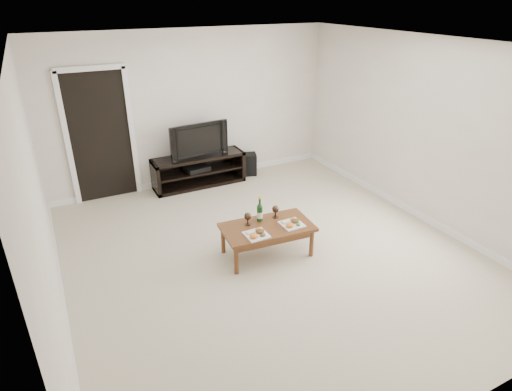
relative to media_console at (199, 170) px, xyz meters
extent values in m
plane|color=beige|center=(0.04, -2.50, -0.28)|extent=(5.50, 5.50, 0.00)
cube|color=silver|center=(0.04, 0.27, 1.02)|extent=(5.00, 0.04, 2.60)
cube|color=white|center=(0.04, -2.50, 2.35)|extent=(5.00, 5.50, 0.04)
cube|color=black|center=(-1.51, 0.24, 0.75)|extent=(0.90, 0.02, 2.05)
cube|color=black|center=(0.00, 0.00, 0.00)|extent=(1.60, 0.45, 0.55)
imported|color=black|center=(0.00, 0.00, 0.57)|extent=(1.04, 0.22, 0.60)
cube|color=black|center=(-0.04, -0.01, 0.05)|extent=(0.43, 0.35, 0.08)
cube|color=black|center=(1.00, 0.05, -0.08)|extent=(0.34, 0.34, 0.40)
cube|color=brown|center=(0.01, -2.50, -0.07)|extent=(1.20, 0.72, 0.42)
cube|color=white|center=(-0.22, -2.65, 0.18)|extent=(0.27, 0.27, 0.07)
cube|color=white|center=(0.30, -2.62, 0.18)|extent=(0.27, 0.27, 0.07)
cylinder|color=#0E3412|center=(-0.01, -2.33, 0.32)|extent=(0.07, 0.07, 0.35)
camera|label=1|loc=(-2.27, -6.64, 2.83)|focal=30.00mm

